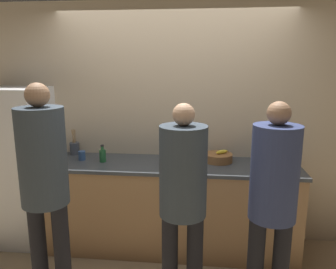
{
  "coord_description": "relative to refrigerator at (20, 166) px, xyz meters",
  "views": [
    {
      "loc": [
        0.32,
        -2.84,
        1.95
      ],
      "look_at": [
        0.0,
        0.15,
        1.3
      ],
      "focal_mm": 35.0,
      "sensor_mm": 36.0,
      "label": 1
    }
  ],
  "objects": [
    {
      "name": "person_left",
      "position": [
        0.76,
        -0.93,
        0.24
      ],
      "size": [
        0.36,
        0.36,
        1.82
      ],
      "color": "black",
      "rests_on": "ground_plane"
    },
    {
      "name": "cup_blue",
      "position": [
        0.71,
        0.01,
        0.14
      ],
      "size": [
        0.07,
        0.07,
        0.1
      ],
      "color": "#335184",
      "rests_on": "counter"
    },
    {
      "name": "utensil_crock",
      "position": [
        0.55,
        0.2,
        0.17
      ],
      "size": [
        0.11,
        0.11,
        0.29
      ],
      "color": "#3D424C",
      "rests_on": "counter"
    },
    {
      "name": "bottle_amber",
      "position": [
        0.57,
        -0.13,
        0.19
      ],
      "size": [
        0.07,
        0.07,
        0.24
      ],
      "color": "brown",
      "rests_on": "counter"
    },
    {
      "name": "refrigerator",
      "position": [
        0.0,
        0.0,
        0.0
      ],
      "size": [
        0.63,
        0.64,
        1.71
      ],
      "color": "white",
      "rests_on": "ground_plane"
    },
    {
      "name": "bottle_green",
      "position": [
        0.95,
        -0.04,
        0.17
      ],
      "size": [
        0.07,
        0.07,
        0.18
      ],
      "color": "#236033",
      "rests_on": "counter"
    },
    {
      "name": "fruit_bowl",
      "position": [
        2.15,
        0.1,
        0.14
      ],
      "size": [
        0.3,
        0.3,
        0.13
      ],
      "color": "brown",
      "rests_on": "counter"
    },
    {
      "name": "person_right",
      "position": [
        2.51,
        -0.88,
        0.16
      ],
      "size": [
        0.35,
        0.35,
        1.7
      ],
      "color": "black",
      "rests_on": "ground_plane"
    },
    {
      "name": "ground_plane",
      "position": [
        1.65,
        -0.38,
        -0.85
      ],
      "size": [
        14.0,
        14.0,
        0.0
      ],
      "primitive_type": "plane",
      "color": "#9E8460"
    },
    {
      "name": "cup_black",
      "position": [
        1.6,
        -0.05,
        0.14
      ],
      "size": [
        0.09,
        0.09,
        0.09
      ],
      "color": "#28282D",
      "rests_on": "counter"
    },
    {
      "name": "wall_back",
      "position": [
        1.65,
        0.33,
        0.45
      ],
      "size": [
        5.2,
        0.06,
        2.6
      ],
      "color": "#C6B293",
      "rests_on": "ground_plane"
    },
    {
      "name": "person_center",
      "position": [
        1.84,
        -0.87,
        0.15
      ],
      "size": [
        0.36,
        0.36,
        1.67
      ],
      "color": "black",
      "rests_on": "ground_plane"
    },
    {
      "name": "counter",
      "position": [
        1.65,
        -0.0,
        -0.38
      ],
      "size": [
        2.62,
        0.69,
        0.95
      ],
      "color": "#9E754C",
      "rests_on": "ground_plane"
    }
  ]
}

